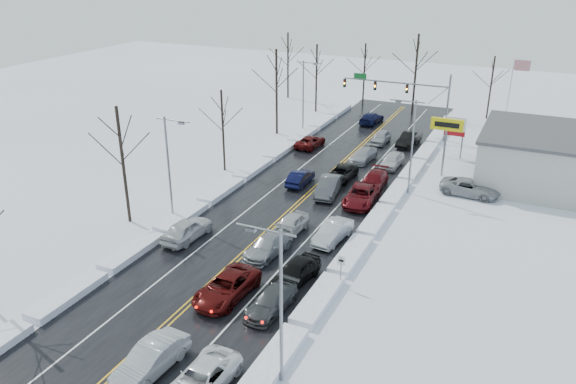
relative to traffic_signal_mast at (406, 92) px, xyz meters
The scene contains 43 objects.
ground 28.73m from the traffic_signal_mast, 97.02° to the right, with size 160.00×160.00×0.00m, color white.
road_surface 26.78m from the traffic_signal_mast, 97.55° to the right, with size 14.00×84.00×0.01m, color black.
snow_bank_left 28.77m from the traffic_signal_mast, 113.03° to the right, with size 1.61×72.00×0.53m, color white.
snow_bank_right 26.88m from the traffic_signal_mast, 80.92° to the right, with size 1.61×72.00×0.53m, color white.
traffic_signal_mast is the anchor object (origin of this frame).
tires_plus_sign 13.92m from the traffic_signal_mast, 59.54° to the right, with size 3.20×0.34×6.00m.
used_vehicles_sign 9.50m from the traffic_signal_mast, 40.34° to the right, with size 2.20×0.22×4.65m.
speed_limit_sign 36.51m from the traffic_signal_mast, 82.48° to the right, with size 0.55×0.09×2.35m.
flagpole 11.90m from the traffic_signal_mast, ahead, with size 1.87×1.20×10.00m.
streetlight_se 46.25m from the traffic_signal_mast, 83.98° to the right, with size 3.20×0.25×9.00m.
streetlight_ne 18.63m from the traffic_signal_mast, 74.91° to the right, with size 3.20×0.25×9.00m.
streetlight_sw 34.08m from the traffic_signal_mast, 110.16° to the right, with size 3.20×0.25×9.00m.
streetlight_nw 12.40m from the traffic_signal_mast, 161.23° to the right, with size 3.20×0.25×9.00m.
tree_left_b 37.16m from the traffic_signal_mast, 113.74° to the right, with size 4.00×4.00×10.00m.
tree_left_c 24.38m from the traffic_signal_mast, 124.90° to the right, with size 3.40×3.40×8.50m.
tree_left_d 15.93m from the traffic_signal_mast, 157.76° to the right, with size 4.20×4.20×10.50m.
tree_left_e 15.51m from the traffic_signal_mast, 157.13° to the left, with size 3.80×3.80×9.50m.
tree_far_a 24.63m from the traffic_signal_mast, 150.75° to the left, with size 4.00×4.00×10.00m.
tree_far_b 16.10m from the traffic_signal_mast, 125.98° to the left, with size 3.60×3.60×9.00m.
tree_far_c 11.32m from the traffic_signal_mast, 97.48° to the left, with size 4.40×4.40×11.00m.
tree_far_d 15.16m from the traffic_signal_mast, 55.64° to the left, with size 3.40×3.40×8.50m.
queued_car_1 48.71m from the traffic_signal_mast, 91.94° to the right, with size 1.73×4.95×1.63m, color #A6AAAE.
queued_car_2 40.81m from the traffic_signal_mast, 92.28° to the right, with size 2.55×5.53×1.54m, color #450A09.
queued_car_3 34.58m from the traffic_signal_mast, 92.91° to the right, with size 2.02×4.97×1.44m, color gray.
queued_car_4 30.78m from the traffic_signal_mast, 93.15° to the right, with size 1.77×4.39×1.50m, color #BDBDBF.
queued_car_5 22.28m from the traffic_signal_mast, 94.47° to the right, with size 1.75×5.01×1.65m, color #404245.
queued_car_6 18.39m from the traffic_signal_mast, 96.18° to the right, with size 2.24×4.86×1.35m, color black.
queued_car_7 12.52m from the traffic_signal_mast, 98.08° to the right, with size 1.90×4.67×1.36m, color #97999E.
queued_car_8 7.12m from the traffic_signal_mast, 111.05° to the right, with size 1.71×4.25×1.45m, color #96989D.
queued_car_11 40.91m from the traffic_signal_mast, 87.56° to the right, with size 1.89×4.64×1.35m, color #383B3D.
queued_car_12 37.24m from the traffic_signal_mast, 87.28° to the right, with size 1.88×4.68×1.60m, color black.
queued_car_13 30.57m from the traffic_signal_mast, 86.31° to the right, with size 1.61×4.60×1.52m, color #AEB2B7.
queued_car_14 22.87m from the traffic_signal_mast, 85.55° to the right, with size 2.58×5.59×1.55m, color #510A0F.
queued_car_15 18.89m from the traffic_signal_mast, 84.69° to the right, with size 2.08×5.12×1.49m, color #530B0F.
queued_car_16 13.05m from the traffic_signal_mast, 81.54° to the right, with size 1.76×4.37×1.49m, color silver.
queued_car_17 6.84m from the traffic_signal_mast, 66.23° to the right, with size 1.67×4.80×1.58m, color black.
oncoming_car_0 21.64m from the traffic_signal_mast, 104.21° to the right, with size 1.49×4.28×1.41m, color black.
oncoming_car_1 13.79m from the traffic_signal_mast, 133.61° to the right, with size 2.21×4.80×1.33m, color #4C0A0A.
oncoming_car_2 8.31m from the traffic_signal_mast, 146.18° to the left, with size 2.05×5.04×1.46m, color black.
oncoming_car_3 36.08m from the traffic_signal_mast, 104.11° to the right, with size 2.00×4.97×1.69m, color silver.
parked_car_0 19.90m from the traffic_signal_mast, 57.06° to the right, with size 2.52×5.47×1.52m, color #919398.
parked_car_1 19.63m from the traffic_signal_mast, 43.27° to the right, with size 2.17×5.33×1.55m, color #ACAEB4.
parked_car_2 14.43m from the traffic_signal_mast, 29.97° to the right, with size 1.78×4.43×1.51m, color #93969A.
Camera 1 is at (18.75, -39.29, 20.99)m, focal length 35.00 mm.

